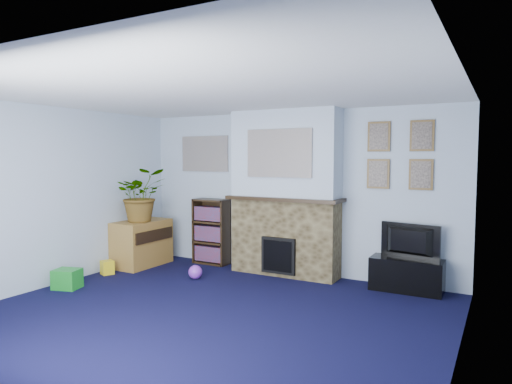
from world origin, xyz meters
The scene contains 25 objects.
floor centered at (0.00, 0.00, 0.00)m, with size 5.00×4.50×0.01m, color black.
ceiling centered at (0.00, 0.00, 2.40)m, with size 5.00×4.50×0.01m, color white.
wall_back centered at (0.00, 2.25, 1.20)m, with size 5.00×0.04×2.40m, color #AEBFD2.
wall_left centered at (-2.50, 0.00, 1.20)m, with size 0.04×4.50×2.40m, color #AEBFD2.
wall_right centered at (2.50, 0.00, 1.20)m, with size 0.04×4.50×2.40m, color #AEBFD2.
chimney_breast centered at (0.00, 2.05, 1.18)m, with size 1.72×0.50×2.40m.
collage_main centered at (0.00, 1.84, 1.78)m, with size 1.00×0.03×0.68m, color gray.
collage_left centered at (-1.55, 2.23, 1.78)m, with size 0.90×0.03×0.58m, color gray.
portrait_tl centered at (1.30, 2.23, 2.00)m, with size 0.30×0.03×0.40m, color brown.
portrait_tr centered at (1.85, 2.23, 2.00)m, with size 0.30×0.03×0.40m, color brown.
portrait_bl centered at (1.30, 2.23, 1.50)m, with size 0.30×0.03×0.40m, color brown.
portrait_br centered at (1.85, 2.23, 1.50)m, with size 0.30×0.03×0.40m, color brown.
tv_stand centered at (1.74, 2.03, 0.23)m, with size 0.90×0.38×0.43m, color black.
television centered at (1.74, 2.05, 0.65)m, with size 0.77×0.10×0.44m, color black.
bookshelf centered at (-1.34, 2.11, 0.50)m, with size 0.58×0.28×1.05m.
sideboard centered at (-2.24, 1.46, 0.35)m, with size 0.51×0.92×0.72m, color olive.
potted_plant centered at (-2.19, 1.41, 1.14)m, with size 0.75×0.65×0.84m, color #26661E.
mantel_clock centered at (-0.11, 2.00, 1.22)m, with size 0.11×0.07×0.15m, color gold.
mantel_candle centered at (0.33, 2.00, 1.23)m, with size 0.05×0.05×0.15m, color #B2BFC6.
mantel_teddy centered at (-0.56, 2.00, 1.22)m, with size 0.11×0.11×0.11m, color slate.
mantel_can centered at (0.64, 2.00, 1.21)m, with size 0.06×0.06×0.13m, color yellow.
green_crate centered at (-2.19, 0.00, 0.14)m, with size 0.32×0.26×0.26m, color #198C26.
toy_ball centered at (-1.00, 1.20, 0.09)m, with size 0.20×0.20×0.20m, color purple.
toy_block centered at (-2.30, 0.79, 0.11)m, with size 0.16×0.16×0.20m, color yellow.
toy_tube centered at (-2.30, 1.15, 0.07)m, with size 0.15×0.15×0.32m, color purple.
Camera 1 is at (2.82, -3.96, 1.72)m, focal length 32.00 mm.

